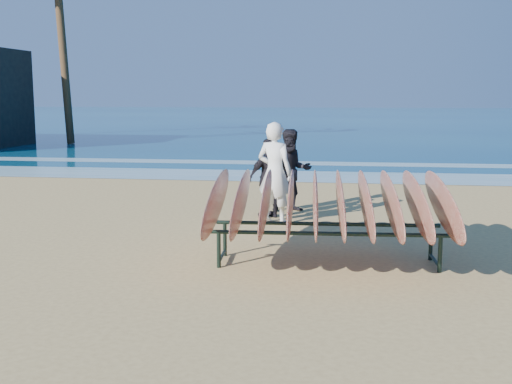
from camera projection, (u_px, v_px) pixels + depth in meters
The scene contains 8 objects.
ground at pixel (248, 271), 8.60m from camera, with size 120.00×120.00×0.00m, color tan.
ocean at pixel (333, 118), 62.44m from camera, with size 160.00×160.00×0.00m, color navy.
foam_near at pixel (300, 176), 18.39m from camera, with size 160.00×160.00×0.00m, color white.
foam_far at pixel (308, 163), 21.82m from camera, with size 160.00×160.00×0.00m, color white.
surfboard_rack at pixel (328, 203), 8.84m from camera, with size 3.33×3.01×1.35m.
person_white at pixel (275, 173), 11.69m from camera, with size 0.68×0.44×1.85m, color silver.
person_dark_a at pixel (292, 171), 12.84m from camera, with size 0.81×0.63×1.66m, color black.
person_dark_b at pixel (270, 178), 12.20m from camera, with size 0.89×0.37×1.52m, color black.
Camera 1 is at (1.27, -8.25, 2.36)m, focal length 45.00 mm.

